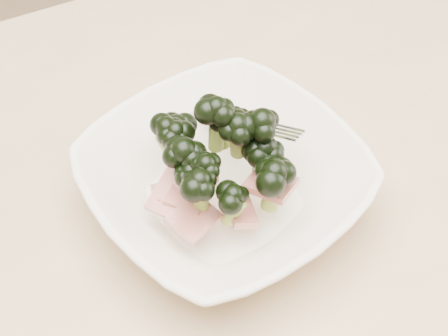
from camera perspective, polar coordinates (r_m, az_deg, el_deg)
The scene contains 2 objects.
dining_table at distance 0.67m, azimuth -7.27°, elevation -12.26°, with size 1.20×0.80×0.75m.
broccoli_dish at distance 0.59m, azimuth -0.05°, elevation -0.69°, with size 0.30×0.30×0.12m.
Camera 1 is at (-0.07, -0.31, 1.25)m, focal length 50.00 mm.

